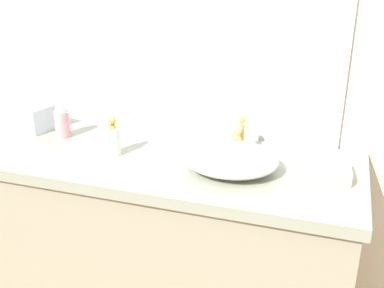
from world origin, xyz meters
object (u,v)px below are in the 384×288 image
(soap_dispenser, at_px, (113,139))
(folded_hand_towel, at_px, (322,171))
(tissue_box, at_px, (36,116))
(lotion_bottle, at_px, (62,123))
(sink_basin, at_px, (230,158))

(soap_dispenser, distance_m, folded_hand_towel, 0.80)
(soap_dispenser, bearing_deg, tissue_box, 161.94)
(soap_dispenser, distance_m, tissue_box, 0.48)
(soap_dispenser, relative_size, folded_hand_towel, 0.83)
(folded_hand_towel, bearing_deg, tissue_box, 175.55)
(lotion_bottle, relative_size, tissue_box, 0.87)
(soap_dispenser, bearing_deg, folded_hand_towel, 3.66)
(sink_basin, bearing_deg, lotion_bottle, 172.27)
(soap_dispenser, height_order, folded_hand_towel, soap_dispenser)
(soap_dispenser, relative_size, tissue_box, 1.00)
(soap_dispenser, distance_m, lotion_bottle, 0.32)
(sink_basin, distance_m, folded_hand_towel, 0.33)
(sink_basin, xyz_separation_m, tissue_box, (-0.92, 0.14, 0.02))
(lotion_bottle, relative_size, folded_hand_towel, 0.73)
(lotion_bottle, distance_m, tissue_box, 0.16)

